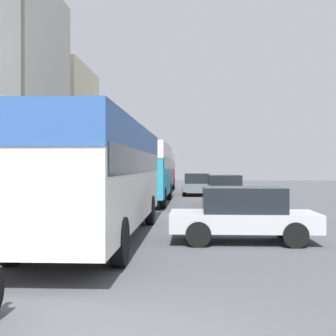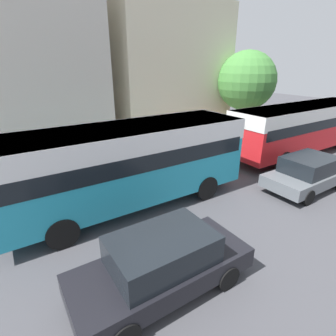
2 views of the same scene
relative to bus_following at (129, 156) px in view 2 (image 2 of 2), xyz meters
The scene contains 8 objects.
building_far_terrace 8.27m from the bus_following, 162.06° to the right, with size 5.60×7.26×10.95m.
building_end_row 9.63m from the bus_following, 141.18° to the left, with size 5.85×7.33×8.61m.
bus_following is the anchor object (origin of this frame).
bus_third_in_line 11.54m from the bus_following, 90.98° to the left, with size 2.52×10.52×2.95m.
car_crossing 4.52m from the bus_following, 15.29° to the right, with size 1.89×4.42×1.56m.
car_far_curb 7.82m from the bus_following, 68.05° to the left, with size 1.94×4.12×1.50m.
pedestrian_walking_away 14.33m from the bus_following, 102.11° to the left, with size 0.43×0.43×1.62m.
street_tree 10.55m from the bus_following, 109.07° to the left, with size 3.62×3.62×5.85m.
Camera 2 is at (6.59, 16.07, 5.26)m, focal length 28.00 mm.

